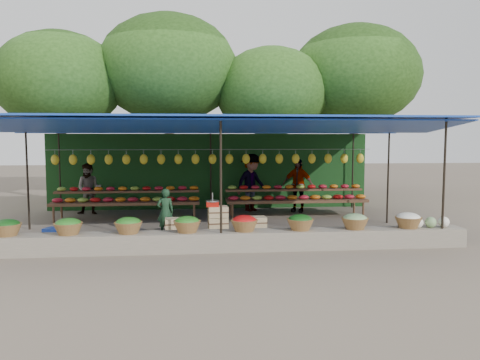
{
  "coord_description": "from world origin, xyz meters",
  "views": [
    {
      "loc": [
        -0.55,
        -12.41,
        2.35
      ],
      "look_at": [
        0.7,
        0.2,
        1.22
      ],
      "focal_mm": 35.0,
      "sensor_mm": 36.0,
      "label": 1
    }
  ],
  "objects": [
    {
      "name": "customer_right",
      "position": [
        2.75,
        2.2,
        0.86
      ],
      "size": [
        1.08,
        0.87,
        1.71
      ],
      "primitive_type": "imported",
      "rotation": [
        0.0,
        0.0,
        -0.53
      ],
      "color": "slate",
      "rests_on": "ground"
    },
    {
      "name": "vendor_seated",
      "position": [
        -1.25,
        -1.04,
        0.57
      ],
      "size": [
        0.45,
        0.34,
        1.14
      ],
      "primitive_type": "imported",
      "rotation": [
        0.0,
        0.0,
        3.31
      ],
      "color": "#1C3D24",
      "rests_on": "ground"
    },
    {
      "name": "tree_row",
      "position": [
        0.5,
        6.09,
        4.7
      ],
      "size": [
        16.51,
        5.5,
        7.12
      ],
      "color": "#321F12",
      "rests_on": "ground"
    },
    {
      "name": "blue_crate_front",
      "position": [
        -4.35,
        -2.25,
        0.16
      ],
      "size": [
        0.54,
        0.4,
        0.31
      ],
      "primitive_type": "cube",
      "rotation": [
        0.0,
        0.0,
        0.05
      ],
      "color": "navy",
      "rests_on": "ground"
    },
    {
      "name": "blue_crate_back",
      "position": [
        -3.8,
        -1.31,
        0.13
      ],
      "size": [
        0.54,
        0.47,
        0.27
      ],
      "primitive_type": "cube",
      "rotation": [
        0.0,
        0.0,
        -0.4
      ],
      "color": "navy",
      "rests_on": "ground"
    },
    {
      "name": "customer_mid",
      "position": [
        1.3,
        2.51,
        0.92
      ],
      "size": [
        1.37,
        1.24,
        1.85
      ],
      "primitive_type": "imported",
      "rotation": [
        0.0,
        0.0,
        0.61
      ],
      "color": "slate",
      "rests_on": "ground"
    },
    {
      "name": "stone_curb",
      "position": [
        0.0,
        -2.75,
        0.2
      ],
      "size": [
        10.6,
        0.55,
        0.4
      ],
      "primitive_type": "cube",
      "color": "#716B5A",
      "rests_on": "ground"
    },
    {
      "name": "ground",
      "position": [
        0.0,
        0.0,
        0.0
      ],
      "size": [
        60.0,
        60.0,
        0.0
      ],
      "primitive_type": "plane",
      "color": "#67594C",
      "rests_on": "ground"
    },
    {
      "name": "weighing_scale",
      "position": [
        -0.12,
        -1.63,
        0.85
      ],
      "size": [
        0.3,
        0.3,
        0.32
      ],
      "color": "red",
      "rests_on": "crate_counter"
    },
    {
      "name": "netting_backdrop",
      "position": [
        0.0,
        3.15,
        1.25
      ],
      "size": [
        10.6,
        0.06,
        2.5
      ],
      "primitive_type": "cube",
      "color": "#19461C",
      "rests_on": "ground"
    },
    {
      "name": "crate_counter",
      "position": [
        -0.02,
        -1.63,
        0.31
      ],
      "size": [
        2.37,
        0.37,
        0.77
      ],
      "color": "tan",
      "rests_on": "ground"
    },
    {
      "name": "fruit_table_left",
      "position": [
        -2.49,
        1.35,
        0.61
      ],
      "size": [
        4.21,
        0.95,
        0.93
      ],
      "color": "#482D1C",
      "rests_on": "ground"
    },
    {
      "name": "produce_baskets",
      "position": [
        -0.1,
        -2.75,
        0.56
      ],
      "size": [
        8.98,
        0.58,
        0.34
      ],
      "color": "brown",
      "rests_on": "stone_curb"
    },
    {
      "name": "stall_canopy",
      "position": [
        0.0,
        0.07,
        2.67
      ],
      "size": [
        10.8,
        6.6,
        2.82
      ],
      "color": "black",
      "rests_on": "ground"
    },
    {
      "name": "fruit_table_right",
      "position": [
        2.51,
        1.35,
        0.61
      ],
      "size": [
        4.21,
        0.95,
        0.93
      ],
      "color": "#482D1C",
      "rests_on": "ground"
    },
    {
      "name": "customer_left",
      "position": [
        -3.77,
        2.3,
        0.79
      ],
      "size": [
        0.8,
        0.64,
        1.58
      ],
      "primitive_type": "imported",
      "rotation": [
        0.0,
        0.0,
        -0.05
      ],
      "color": "slate",
      "rests_on": "ground"
    }
  ]
}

